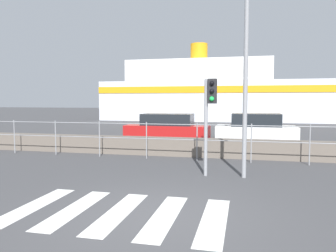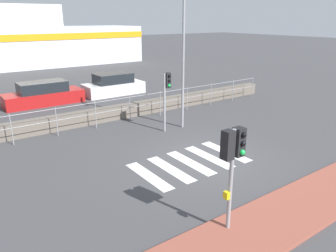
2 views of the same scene
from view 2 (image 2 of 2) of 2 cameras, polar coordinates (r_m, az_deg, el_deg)
The scene contains 11 objects.
ground_plane at distance 12.45m, azimuth 6.40°, elevation -5.59°, with size 160.00×160.00×0.00m, color #424244.
sidewalk_brick at distance 10.13m, azimuth 22.45°, elevation -12.57°, with size 24.00×1.80×0.12m.
crosswalk at distance 12.03m, azimuth 3.91°, elevation -6.39°, with size 4.05×2.40×0.01m.
seawall at distance 17.42m, azimuth -8.02°, elevation 2.55°, with size 20.51×0.55×0.68m.
harbor_fence at distance 16.54m, azimuth -6.67°, elevation 3.64°, with size 18.49×0.04×1.33m.
traffic_light_near at distance 7.61m, azimuth 11.16°, elevation -4.74°, with size 0.58×0.41×2.68m.
traffic_light_far at distance 14.77m, azimuth -0.26°, elevation 6.49°, with size 0.34×0.32×2.71m.
streetlamp at distance 14.93m, azimuth 3.17°, elevation 14.68°, with size 0.32×1.11×6.67m.
ferry_boat at distance 38.59m, azimuth -25.83°, elevation 13.12°, with size 26.63×6.43×8.12m.
parked_car_red at distance 21.34m, azimuth -20.88°, elevation 5.13°, with size 4.59×1.72×1.38m.
parked_car_white at distance 22.94m, azimuth -9.48°, elevation 7.00°, with size 4.07×1.78×1.44m.
Camera 2 is at (-7.73, -8.37, 5.03)m, focal length 35.00 mm.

